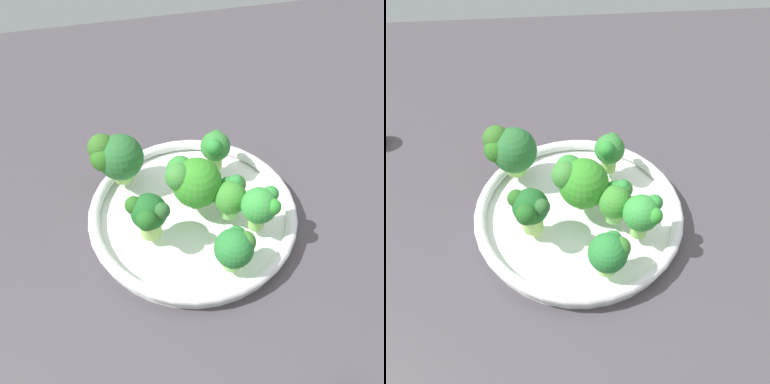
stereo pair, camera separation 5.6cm
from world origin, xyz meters
The scene contains 9 objects.
ground_plane centered at (0.00, 0.00, -1.25)cm, with size 130.00×130.00×2.50cm, color #464047.
bowl centered at (-0.10, 2.35, 1.47)cm, with size 28.88×28.88×2.89cm.
broccoli_floret_0 centered at (0.19, 3.17, 7.11)cm, with size 7.58×7.41×7.39cm.
broccoli_floret_1 centered at (4.98, 9.25, 6.75)cm, with size 4.34×4.83×6.33cm.
broccoli_floret_2 centered at (4.74, 0.72, 6.10)cm, with size 4.77×4.97×5.44cm.
broccoli_floret_3 centered at (2.76, -7.69, 6.24)cm, with size 5.06×5.06×5.81cm.
broccoli_floret_4 centered at (7.56, -2.83, 6.87)cm, with size 5.05×4.67×6.44cm.
broccoli_floret_5 centered at (-6.40, -0.97, 6.99)cm, with size 5.30×5.54×6.58cm.
broccoli_floret_6 centered at (-9.13, 10.07, 7.22)cm, with size 7.50×6.54×7.64cm.
Camera 2 is at (-3.31, -35.41, 47.89)cm, focal length 39.98 mm.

